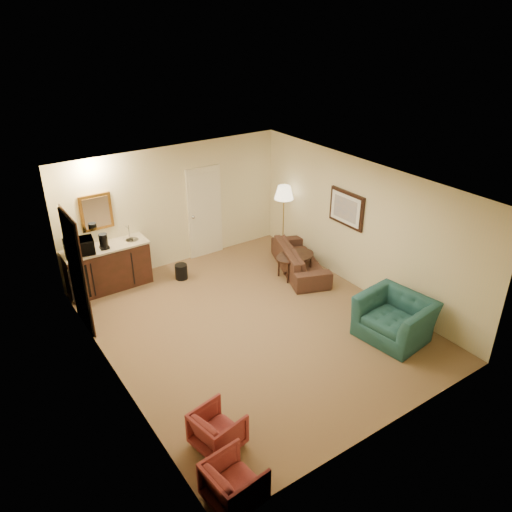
% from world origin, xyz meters
% --- Properties ---
extents(ground, '(6.00, 6.00, 0.00)m').
position_xyz_m(ground, '(0.00, 0.00, 0.00)').
color(ground, '#8B6747').
rests_on(ground, ground).
extents(room_walls, '(5.02, 6.01, 2.61)m').
position_xyz_m(room_walls, '(-0.10, 0.77, 1.72)').
color(room_walls, beige).
rests_on(room_walls, ground).
extents(wetbar_cabinet, '(1.64, 0.58, 0.92)m').
position_xyz_m(wetbar_cabinet, '(-1.65, 2.72, 0.46)').
color(wetbar_cabinet, '#3D1B13').
rests_on(wetbar_cabinet, ground).
extents(sofa, '(1.20, 2.00, 0.75)m').
position_xyz_m(sofa, '(1.95, 1.13, 0.38)').
color(sofa, black).
rests_on(sofa, ground).
extents(teal_armchair, '(0.88, 1.23, 1.00)m').
position_xyz_m(teal_armchair, '(1.78, -1.63, 0.50)').
color(teal_armchair, '#215352').
rests_on(teal_armchair, ground).
extents(rose_chair_near, '(0.64, 0.67, 0.59)m').
position_xyz_m(rose_chair_near, '(-1.90, -2.00, 0.30)').
color(rose_chair_near, '#9B3832').
rests_on(rose_chair_near, ground).
extents(rose_chair_far, '(0.62, 0.65, 0.62)m').
position_xyz_m(rose_chair_far, '(-2.15, -2.80, 0.31)').
color(rose_chair_far, '#9B3832').
rests_on(rose_chair_far, ground).
extents(coffee_table, '(0.90, 0.64, 0.50)m').
position_xyz_m(coffee_table, '(1.71, 1.00, 0.25)').
color(coffee_table, black).
rests_on(coffee_table, ground).
extents(floor_lamp, '(0.46, 0.46, 1.60)m').
position_xyz_m(floor_lamp, '(2.20, 2.07, 0.80)').
color(floor_lamp, '#AF913A').
rests_on(floor_lamp, ground).
extents(waste_bin, '(0.30, 0.30, 0.32)m').
position_xyz_m(waste_bin, '(-0.30, 2.25, 0.16)').
color(waste_bin, black).
rests_on(waste_bin, ground).
extents(microwave, '(0.58, 0.38, 0.36)m').
position_xyz_m(microwave, '(-2.15, 2.66, 1.10)').
color(microwave, black).
rests_on(microwave, wetbar_cabinet).
extents(coffee_maker, '(0.19, 0.19, 0.31)m').
position_xyz_m(coffee_maker, '(-1.69, 2.63, 1.07)').
color(coffee_maker, black).
rests_on(coffee_maker, wetbar_cabinet).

